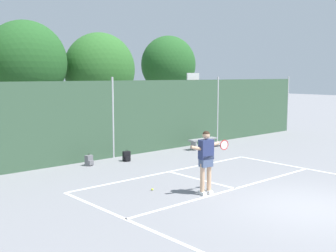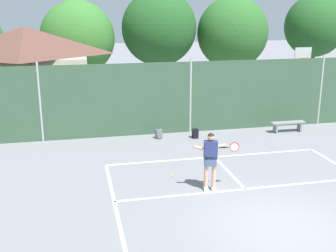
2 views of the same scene
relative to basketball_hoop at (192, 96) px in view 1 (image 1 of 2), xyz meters
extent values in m
plane|color=gray|center=(-6.37, -10.71, -2.31)|extent=(120.00, 120.00, 0.00)
cube|color=white|center=(-6.37, -5.21, -2.31)|extent=(8.20, 0.10, 0.01)
cube|color=white|center=(-10.47, -10.71, -2.31)|extent=(0.10, 11.00, 0.01)
cube|color=white|center=(-6.37, -8.23, -2.31)|extent=(8.20, 0.10, 0.01)
cube|color=white|center=(-6.37, -6.75, -2.31)|extent=(0.10, 2.97, 0.01)
cube|color=#38563D|center=(-6.37, -1.71, -0.71)|extent=(26.00, 0.05, 3.21)
cylinder|color=#B2B2B7|center=(-6.37, -1.71, -0.63)|extent=(0.09, 0.09, 3.36)
cylinder|color=#B2B2B7|center=(0.13, -1.71, -0.63)|extent=(0.09, 0.09, 3.36)
cylinder|color=#B2B2B7|center=(6.63, -1.71, -0.63)|extent=(0.09, 0.09, 3.36)
cylinder|color=#9E9EA3|center=(0.00, 0.06, -0.79)|extent=(0.12, 0.12, 3.05)
cube|color=white|center=(0.00, -0.04, 0.94)|extent=(0.90, 0.06, 0.60)
torus|color=#D85919|center=(0.00, -0.31, 0.72)|extent=(0.48, 0.48, 0.02)
cylinder|color=brown|center=(-5.81, 8.13, -1.25)|extent=(0.36, 0.36, 2.11)
ellipsoid|color=#235623|center=(-5.81, 8.13, 1.89)|extent=(4.91, 4.42, 4.91)
cylinder|color=brown|center=(-0.69, 8.13, -1.43)|extent=(0.36, 0.36, 1.75)
ellipsoid|color=#2D6628|center=(-0.69, 8.13, 1.52)|extent=(4.88, 4.39, 4.88)
cylinder|color=brown|center=(5.52, 8.13, -1.12)|extent=(0.36, 0.36, 2.38)
ellipsoid|color=#235623|center=(5.52, 8.13, 1.94)|extent=(4.38, 3.94, 4.38)
cube|color=silver|center=(-7.59, -8.02, -2.26)|extent=(0.16, 0.28, 0.10)
cube|color=silver|center=(-7.36, -8.06, -2.26)|extent=(0.16, 0.28, 0.10)
cylinder|color=tan|center=(-7.59, -8.02, -1.80)|extent=(0.13, 0.13, 0.82)
cylinder|color=tan|center=(-7.36, -8.06, -1.80)|extent=(0.13, 0.13, 0.82)
cube|color=#47567A|center=(-7.48, -8.04, -1.33)|extent=(0.40, 0.30, 0.32)
cube|color=navy|center=(-7.48, -8.04, -0.99)|extent=(0.44, 0.31, 0.56)
sphere|color=tan|center=(-7.48, -8.04, -0.58)|extent=(0.22, 0.22, 0.22)
sphere|color=black|center=(-7.48, -8.04, -0.56)|extent=(0.21, 0.21, 0.21)
cylinder|color=tan|center=(-7.27, -8.05, -0.89)|extent=(0.56, 0.19, 0.17)
cylinder|color=tan|center=(-7.75, -7.99, -0.94)|extent=(0.51, 0.18, 0.22)
cylinder|color=black|center=(-7.07, -8.06, -0.94)|extent=(0.30, 0.09, 0.04)
torus|color=red|center=(-6.72, -8.07, -0.94)|extent=(0.30, 0.08, 0.30)
cylinder|color=silver|center=(-6.72, -8.07, -0.94)|extent=(0.26, 0.05, 0.26)
sphere|color=#CCE033|center=(-8.38, -6.70, -2.28)|extent=(0.07, 0.07, 0.07)
cube|color=slate|center=(-7.97, -2.41, -2.11)|extent=(0.32, 0.24, 0.40)
cube|color=slate|center=(-7.94, -2.53, -2.19)|extent=(0.23, 0.11, 0.18)
torus|color=black|center=(-7.97, -2.41, -1.89)|extent=(0.09, 0.04, 0.09)
cube|color=black|center=(-6.40, -2.69, -2.11)|extent=(0.31, 0.23, 0.40)
cube|color=black|center=(-6.42, -2.81, -2.19)|extent=(0.23, 0.10, 0.18)
torus|color=black|center=(-6.40, -2.69, -1.89)|extent=(0.09, 0.03, 0.09)
cube|color=gray|center=(-2.03, -2.74, -1.86)|extent=(1.60, 0.36, 0.06)
cube|color=gray|center=(-2.63, -2.74, -2.09)|extent=(0.08, 0.32, 0.45)
cube|color=gray|center=(-1.43, -2.74, -2.09)|extent=(0.08, 0.32, 0.45)
camera|label=1|loc=(-16.14, -16.14, 1.12)|focal=44.78mm
camera|label=2|loc=(-11.37, -19.58, 3.17)|focal=45.00mm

